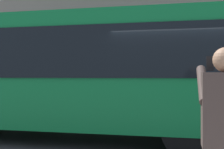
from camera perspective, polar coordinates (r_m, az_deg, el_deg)
name	(u,v)px	position (r m, az deg, el deg)	size (l,w,h in m)	color
ground_plane	(175,146)	(7.18, 11.83, -13.07)	(60.00, 60.00, 0.00)	#38383A
red_bus	(63,72)	(7.74, -9.21, 0.43)	(9.05, 2.54, 3.08)	#0F7238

